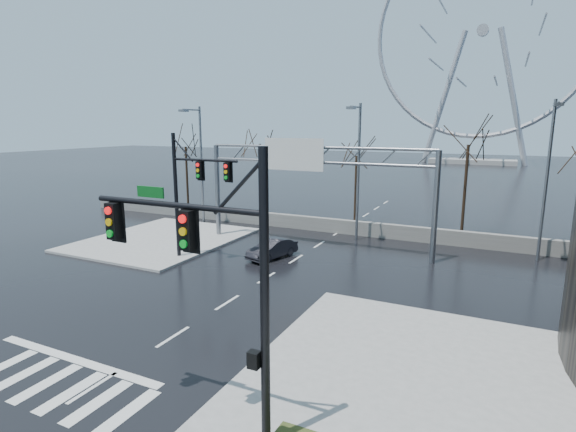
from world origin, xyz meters
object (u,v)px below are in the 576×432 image
Objects in this scene: signal_mast_near at (218,268)px; car at (272,249)px; ferris_wheel at (482,40)px; signal_mast_far at (190,185)px; sign_gantry at (309,174)px.

signal_mast_near reaches higher than car.
ferris_wheel is (-0.14, 99.04, 21.26)m from signal_mast_near.
signal_mast_near is 101.29m from ferris_wheel.
signal_mast_far is 0.49× the size of sign_gantry.
car is at bearing 113.06° from signal_mast_near.
signal_mast_far is at bearing -132.47° from sign_gantry.
signal_mast_near is 17.51m from car.
ferris_wheel is 13.75× the size of car.
signal_mast_far is at bearing -97.20° from ferris_wheel.
signal_mast_near reaches higher than sign_gantry.
signal_mast_near is at bearing -73.81° from sign_gantry.
signal_mast_far is at bearing 130.26° from signal_mast_near.
signal_mast_far is 0.16× the size of ferris_wheel.
car is (-6.51, -83.41, -25.52)m from ferris_wheel.
ferris_wheel is 87.47m from car.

